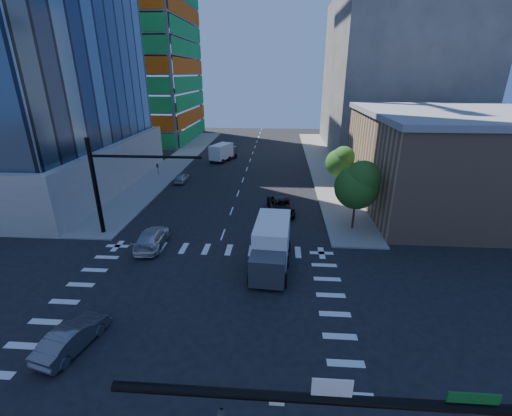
{
  "coord_description": "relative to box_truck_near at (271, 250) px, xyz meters",
  "views": [
    {
      "loc": [
        5.22,
        -17.12,
        14.32
      ],
      "look_at": [
        3.45,
        8.0,
        4.39
      ],
      "focal_mm": 24.0,
      "sensor_mm": 36.0,
      "label": 1
    }
  ],
  "objects": [
    {
      "name": "ground",
      "position": [
        -4.72,
        -6.4,
        -1.55
      ],
      "size": [
        160.0,
        160.0,
        0.0
      ],
      "primitive_type": "plane",
      "color": "black",
      "rests_on": "ground"
    },
    {
      "name": "road_markings",
      "position": [
        -4.72,
        -6.4,
        -1.54
      ],
      "size": [
        20.0,
        20.0,
        0.01
      ],
      "primitive_type": "cube",
      "color": "silver",
      "rests_on": "ground"
    },
    {
      "name": "sidewalk_ne",
      "position": [
        7.78,
        33.6,
        -1.47
      ],
      "size": [
        5.0,
        60.0,
        0.15
      ],
      "primitive_type": "cube",
      "color": "gray",
      "rests_on": "ground"
    },
    {
      "name": "sidewalk_nw",
      "position": [
        -17.22,
        33.6,
        -1.47
      ],
      "size": [
        5.0,
        60.0,
        0.15
      ],
      "primitive_type": "cube",
      "color": "gray",
      "rests_on": "ground"
    },
    {
      "name": "construction_building",
      "position": [
        -32.13,
        55.53,
        23.07
      ],
      "size": [
        25.16,
        34.5,
        70.6
      ],
      "color": "gray",
      "rests_on": "ground"
    },
    {
      "name": "commercial_building",
      "position": [
        20.28,
        15.6,
        3.77
      ],
      "size": [
        20.5,
        22.5,
        10.6
      ],
      "color": "tan",
      "rests_on": "ground"
    },
    {
      "name": "bg_building_ne",
      "position": [
        22.28,
        48.6,
        12.45
      ],
      "size": [
        24.0,
        30.0,
        28.0
      ],
      "primitive_type": "cube",
      "color": "#5A5751",
      "rests_on": "ground"
    },
    {
      "name": "signal_mast_nw",
      "position": [
        -14.72,
        5.1,
        3.95
      ],
      "size": [
        10.2,
        0.4,
        9.0
      ],
      "color": "black",
      "rests_on": "sidewalk_nw"
    },
    {
      "name": "tree_south",
      "position": [
        7.91,
        7.5,
        3.14
      ],
      "size": [
        4.16,
        4.16,
        6.82
      ],
      "color": "#382316",
      "rests_on": "sidewalk_ne"
    },
    {
      "name": "tree_north",
      "position": [
        8.21,
        19.5,
        2.44
      ],
      "size": [
        3.54,
        3.52,
        5.78
      ],
      "color": "#382316",
      "rests_on": "sidewalk_ne"
    },
    {
      "name": "car_nb_far",
      "position": [
        0.75,
        11.49,
        -0.76
      ],
      "size": [
        3.34,
        5.98,
        1.58
      ],
      "primitive_type": "imported",
      "rotation": [
        0.0,
        0.0,
        0.13
      ],
      "color": "black",
      "rests_on": "ground"
    },
    {
      "name": "car_sb_near",
      "position": [
        -10.57,
        2.89,
        -0.76
      ],
      "size": [
        2.54,
        5.57,
        1.58
      ],
      "primitive_type": "imported",
      "rotation": [
        0.0,
        0.0,
        3.2
      ],
      "color": "silver",
      "rests_on": "ground"
    },
    {
      "name": "car_sb_mid",
      "position": [
        -13.22,
        21.96,
        -0.91
      ],
      "size": [
        1.54,
        3.76,
        1.27
      ],
      "primitive_type": "imported",
      "rotation": [
        0.0,
        0.0,
        3.13
      ],
      "color": "#A8AAB0",
      "rests_on": "ground"
    },
    {
      "name": "car_sb_cross",
      "position": [
        -10.7,
        -9.29,
        -0.82
      ],
      "size": [
        2.52,
        4.65,
        1.45
      ],
      "primitive_type": "imported",
      "rotation": [
        0.0,
        0.0,
        2.91
      ],
      "color": "#525257",
      "rests_on": "ground"
    },
    {
      "name": "box_truck_near",
      "position": [
        0.0,
        0.0,
        0.0
      ],
      "size": [
        3.26,
        6.83,
        3.49
      ],
      "rotation": [
        0.0,
        0.0,
        -0.06
      ],
      "color": "black",
      "rests_on": "ground"
    },
    {
      "name": "box_truck_far",
      "position": [
        -9.28,
        35.32,
        -0.23
      ],
      "size": [
        4.3,
        6.17,
        2.98
      ],
      "rotation": [
        0.0,
        0.0,
        2.77
      ],
      "color": "black",
      "rests_on": "ground"
    }
  ]
}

